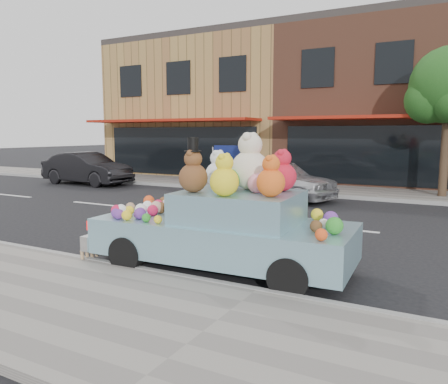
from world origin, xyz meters
The scene contains 10 objects.
ground centered at (0.00, 0.00, 0.00)m, with size 120.00×120.00×0.00m, color black.
near_sidewalk centered at (0.00, -6.50, 0.06)m, with size 60.00×3.00×0.12m, color gray.
far_sidewalk centered at (0.00, 6.50, 0.06)m, with size 60.00×3.00×0.12m, color gray.
near_kerb centered at (0.00, -5.00, 0.07)m, with size 60.00×0.12×0.13m, color gray.
far_kerb centered at (0.00, 5.00, 0.07)m, with size 60.00×0.12×0.13m, color gray.
storefront_left centered at (-10.00, 11.97, 3.64)m, with size 10.00×9.80×7.30m.
storefront_mid centered at (0.00, 11.97, 3.64)m, with size 10.00×9.80×7.30m.
car_silver centered at (-3.11, 3.86, 0.72)m, with size 1.71×4.24×1.44m, color silver.
car_dark centered at (-12.30, 3.95, 0.72)m, with size 1.53×4.39×1.44m, color black.
art_car centered at (-0.98, -4.12, 0.82)m, with size 4.56×1.95×2.32m.
Camera 1 is at (2.36, -10.44, 2.30)m, focal length 35.00 mm.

